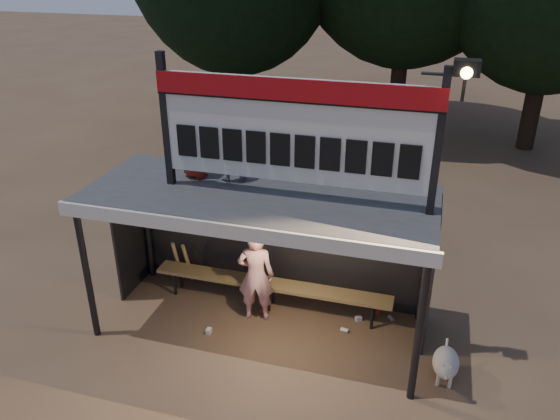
{
  "coord_description": "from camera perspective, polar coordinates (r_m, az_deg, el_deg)",
  "views": [
    {
      "loc": [
        2.25,
        -6.7,
        5.43
      ],
      "look_at": [
        0.2,
        0.4,
        1.9
      ],
      "focal_mm": 35.0,
      "sensor_mm": 36.0,
      "label": 1
    }
  ],
  "objects": [
    {
      "name": "bats",
      "position": [
        9.83,
        -9.62,
        -5.45
      ],
      "size": [
        0.49,
        0.33,
        0.84
      ],
      "color": "#A8784E",
      "rests_on": "ground"
    },
    {
      "name": "scoreboard_assembly",
      "position": [
        7.22,
        1.85,
        8.55
      ],
      "size": [
        4.1,
        0.27,
        1.99
      ],
      "color": "black",
      "rests_on": "dugout_shelter"
    },
    {
      "name": "dugout_shelter",
      "position": [
        8.13,
        -1.66,
        -0.63
      ],
      "size": [
        5.1,
        2.08,
        2.32
      ],
      "color": "#39393C",
      "rests_on": "ground"
    },
    {
      "name": "litter",
      "position": [
        9.0,
        4.63,
        -11.37
      ],
      "size": [
        2.82,
        1.35,
        0.08
      ],
      "color": "red",
      "rests_on": "ground"
    },
    {
      "name": "ground",
      "position": [
        8.91,
        -1.99,
        -12.02
      ],
      "size": [
        80.0,
        80.0,
        0.0
      ],
      "primitive_type": "plane",
      "color": "brown",
      "rests_on": "ground"
    },
    {
      "name": "child_b",
      "position": [
        8.23,
        -8.95,
        6.75
      ],
      "size": [
        0.57,
        0.47,
        1.01
      ],
      "primitive_type": "imported",
      "rotation": [
        0.0,
        0.0,
        2.79
      ],
      "color": "#A52919",
      "rests_on": "dugout_shelter"
    },
    {
      "name": "dog",
      "position": [
        8.13,
        16.94,
        -15.11
      ],
      "size": [
        0.36,
        0.81,
        0.49
      ],
      "color": "beige",
      "rests_on": "ground"
    },
    {
      "name": "bench",
      "position": [
        9.09,
        -0.96,
        -7.82
      ],
      "size": [
        4.0,
        0.35,
        0.48
      ],
      "color": "olive",
      "rests_on": "ground"
    },
    {
      "name": "child_a",
      "position": [
        8.05,
        -5.34,
        6.52
      ],
      "size": [
        0.6,
        0.54,
        1.0
      ],
      "primitive_type": "imported",
      "rotation": [
        0.0,
        0.0,
        3.55
      ],
      "color": "gray",
      "rests_on": "dugout_shelter"
    },
    {
      "name": "player",
      "position": [
        8.66,
        -2.54,
        -6.86
      ],
      "size": [
        0.64,
        0.48,
        1.59
      ],
      "primitive_type": "imported",
      "rotation": [
        0.0,
        0.0,
        3.33
      ],
      "color": "white",
      "rests_on": "ground"
    }
  ]
}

